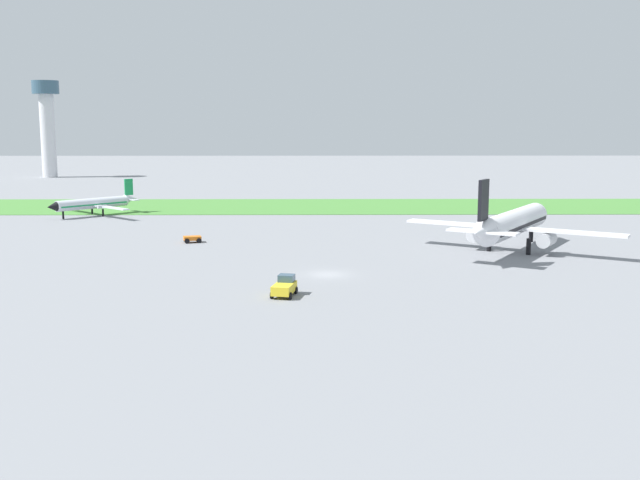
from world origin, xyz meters
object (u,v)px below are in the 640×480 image
Objects in this scene: baggage_cart_midfield at (192,239)px; control_tower at (47,119)px; airplane_midfield_jet at (512,224)px; pushback_tug_near_gate at (285,287)px; airplane_taxiing_turboprop at (94,203)px.

control_tower is (-64.03, 127.60, 17.09)m from baggage_cart_midfield.
airplane_midfield_jet is 38.15m from pushback_tug_near_gate.
control_tower reaches higher than baggage_cart_midfield.
pushback_tug_near_gate is at bearing 162.56° from airplane_midfield_jet.
baggage_cart_midfield is at bearing 80.30° from airplane_taxiing_turboprop.
airplane_taxiing_turboprop reaches higher than pushback_tug_near_gate.
baggage_cart_midfield is at bearing 35.23° from pushback_tug_near_gate.
baggage_cart_midfield is (-43.01, 8.13, -3.12)m from airplane_midfield_jet.
airplane_taxiing_turboprop is 4.13× the size of pushback_tug_near_gate.
baggage_cart_midfield is at bearing 110.90° from airplane_midfield_jet.
airplane_midfield_jet is 173.42m from control_tower.
airplane_midfield_jet is at bearing -37.16° from pushback_tug_near_gate.
airplane_midfield_jet is at bearing 103.35° from airplane_taxiing_turboprop.
airplane_taxiing_turboprop is 0.55× the size of control_tower.
airplane_taxiing_turboprop is 76.28m from airplane_midfield_jet.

